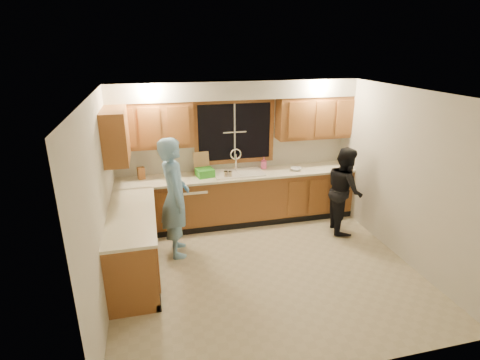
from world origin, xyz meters
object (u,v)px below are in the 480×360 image
object	(u,v)px
sink	(238,176)
soap_bottle	(264,163)
man	(175,198)
knife_block	(141,173)
dishwasher	(191,205)
woman	(344,190)
bowl	(296,169)
dish_crate	(205,173)
stove	(133,267)

from	to	relation	value
sink	soap_bottle	world-z (taller)	sink
man	knife_block	xyz separation A→B (m)	(-0.48, 0.96, 0.11)
sink	dishwasher	xyz separation A→B (m)	(-0.85, -0.01, -0.45)
dishwasher	woman	world-z (taller)	woman
knife_block	bowl	bearing A→B (deg)	-21.24
dish_crate	man	bearing A→B (deg)	-124.62
woman	bowl	xyz separation A→B (m)	(-0.62, 0.66, 0.20)
soap_bottle	sink	bearing A→B (deg)	-161.56
stove	man	distance (m)	1.26
man	bowl	bearing A→B (deg)	-72.07
sink	man	world-z (taller)	man
dish_crate	soap_bottle	bearing A→B (deg)	8.87
soap_bottle	bowl	bearing A→B (deg)	-25.59
sink	stove	size ratio (longest dim) A/B	0.96
man	dishwasher	bearing A→B (deg)	-22.25
sink	stove	distance (m)	2.60
knife_block	sink	bearing A→B (deg)	-21.11
stove	dishwasher	bearing A→B (deg)	62.31
man	knife_block	size ratio (longest dim) A/B	9.02
dishwasher	woman	size ratio (longest dim) A/B	0.55
man	dish_crate	bearing A→B (deg)	-35.56
soap_bottle	dish_crate	bearing A→B (deg)	-171.13
woman	knife_block	size ratio (longest dim) A/B	7.27
knife_block	dish_crate	xyz separation A→B (m)	(1.06, -0.12, -0.04)
man	woman	bearing A→B (deg)	-89.00
sink	woman	size ratio (longest dim) A/B	0.58
stove	woman	world-z (taller)	woman
knife_block	bowl	distance (m)	2.71
sink	bowl	size ratio (longest dim) A/B	4.42
woman	stove	bearing A→B (deg)	118.63
dishwasher	soap_bottle	size ratio (longest dim) A/B	3.89
dishwasher	bowl	distance (m)	1.97
soap_bottle	bowl	distance (m)	0.59
man	knife_block	world-z (taller)	man
stove	knife_block	xyz separation A→B (m)	(0.15, 1.94, 0.57)
man	soap_bottle	bearing A→B (deg)	-60.02
sink	dish_crate	xyz separation A→B (m)	(-0.59, -0.00, 0.12)
dish_crate	bowl	bearing A→B (deg)	-2.80
stove	woman	xyz separation A→B (m)	(3.47, 1.08, 0.29)
stove	bowl	bearing A→B (deg)	31.47
man	soap_bottle	world-z (taller)	man
sink	soap_bottle	size ratio (longest dim) A/B	4.08
knife_block	man	bearing A→B (deg)	-80.48
dishwasher	man	bearing A→B (deg)	-111.31
man	stove	bearing A→B (deg)	146.53
knife_block	dish_crate	size ratio (longest dim) A/B	0.72
dish_crate	bowl	xyz separation A→B (m)	(1.64, -0.08, -0.04)
dishwasher	bowl	bearing A→B (deg)	-1.99
woman	dish_crate	bearing A→B (deg)	83.11
sink	dish_crate	world-z (taller)	sink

